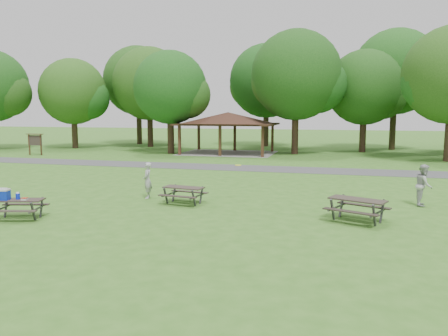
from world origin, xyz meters
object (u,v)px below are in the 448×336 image
picnic_table_near (14,201)px  frisbee_thrower (147,180)px  frisbee_catcher (424,185)px  picnic_table_middle (184,191)px

picnic_table_near → frisbee_thrower: (2.98, 4.71, 0.13)m
frisbee_catcher → picnic_table_near: bearing=122.9°
picnic_table_near → frisbee_catcher: 15.76m
picnic_table_near → frisbee_catcher: size_ratio=1.16×
picnic_table_middle → frisbee_catcher: size_ratio=1.09×
picnic_table_near → picnic_table_middle: (4.92, 4.05, -0.13)m
picnic_table_near → picnic_table_middle: size_ratio=1.07×
picnic_table_near → picnic_table_middle: picnic_table_near is taller
picnic_table_middle → frisbee_thrower: 2.06m
picnic_table_middle → frisbee_thrower: size_ratio=1.16×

